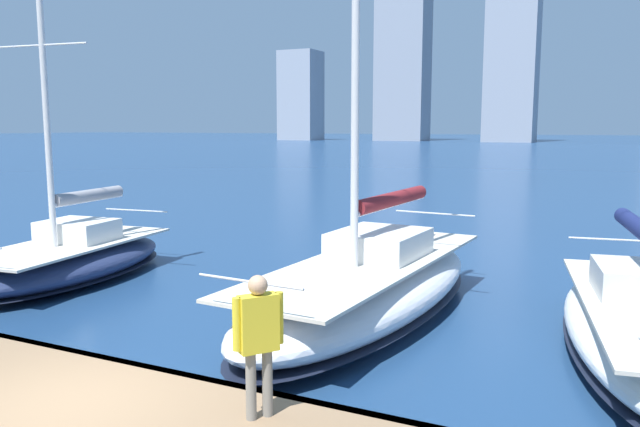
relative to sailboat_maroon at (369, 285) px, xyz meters
The scene contains 5 objects.
dock_pier 6.75m from the sailboat_maroon, 77.84° to the left, with size 28.00×2.80×0.60m.
city_skyline 153.10m from the sailboat_maroon, 87.71° to the right, with size 173.07×16.17×54.08m.
sailboat_maroon is the anchor object (origin of this frame).
sailboat_grey 8.34m from the sailboat_maroon, ahead, with size 3.69×6.98×9.35m.
person_yellow_shirt 6.17m from the sailboat_maroon, 98.94° to the left, with size 0.43×0.53×1.74m.
Camera 1 is at (-6.07, 5.36, 4.05)m, focal length 35.00 mm.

